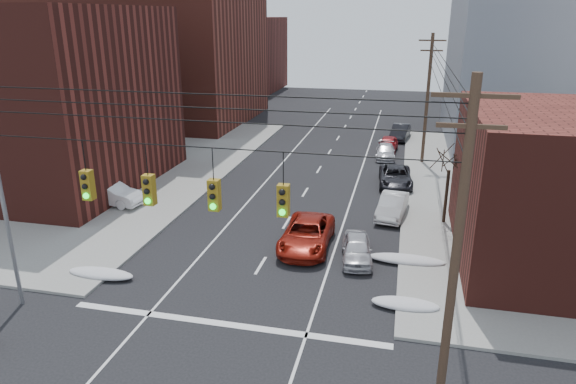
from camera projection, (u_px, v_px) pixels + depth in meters
The scene contains 23 objects.
sidewalk_nw at pixel (18, 159), 46.25m from camera, with size 40.00×40.00×0.15m, color gray.
building_brick_near at pixel (14, 97), 38.49m from camera, with size 20.00×16.00×13.00m, color #4E1D17.
building_brick_far at pixel (213, 54), 87.38m from camera, with size 22.00×18.00×12.00m, color #4E1D17.
building_glass at pixel (539, 25), 71.45m from camera, with size 20.00×18.00×22.00m, color gray.
utility_pole_right at pixel (456, 257), 14.75m from camera, with size 2.20×0.28×11.00m.
utility_pole_far at pixel (427, 97), 43.30m from camera, with size 2.20×0.28×11.00m.
traffic_signals at pixel (181, 191), 16.06m from camera, with size 17.00×0.42×2.02m.
street_light at pixel (0, 188), 21.42m from camera, with size 0.44×0.44×9.32m.
bare_tree at pixel (447, 189), 31.31m from camera, with size 2.09×2.20×4.93m.
snow_nw at pixel (101, 274), 25.48m from camera, with size 3.50×1.08×0.42m, color silver.
snow_ne at pixel (405, 304), 22.80m from camera, with size 3.00×1.08×0.42m, color silver.
snow_east_far at pixel (406, 259), 26.94m from camera, with size 4.00×1.08×0.42m, color silver.
red_pickup at pixel (307, 234), 28.64m from camera, with size 2.60×5.64×1.57m, color maroon.
parked_car_a at pixel (357, 249), 27.14m from camera, with size 1.56×3.88×1.32m, color silver.
parked_car_b at pixel (392, 206), 33.04m from camera, with size 1.54×4.43×1.46m, color silver.
parked_car_c at pixel (395, 177), 38.97m from camera, with size 2.41×5.22×1.45m, color black.
parked_car_d at pixel (385, 151), 46.59m from camera, with size 1.73×4.26×1.24m, color silver.
parked_car_e at pixel (388, 144), 48.81m from camera, with size 1.68×4.18×1.43m, color maroon.
parked_car_f at pixel (400, 132), 53.57m from camera, with size 1.64×4.71×1.55m, color black.
lot_car_a at pixel (111, 194), 34.75m from camera, with size 1.59×4.57×1.51m, color silver.
lot_car_b at pixel (124, 168), 40.97m from camera, with size 2.18×4.72×1.31m, color silver.
lot_car_c at pixel (53, 178), 38.11m from camera, with size 2.12×5.20×1.51m, color black.
lot_car_d at pixel (69, 166), 41.16m from camera, with size 1.68×4.17×1.42m, color silver.
Camera 1 is at (6.79, -11.07, 12.38)m, focal length 32.00 mm.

